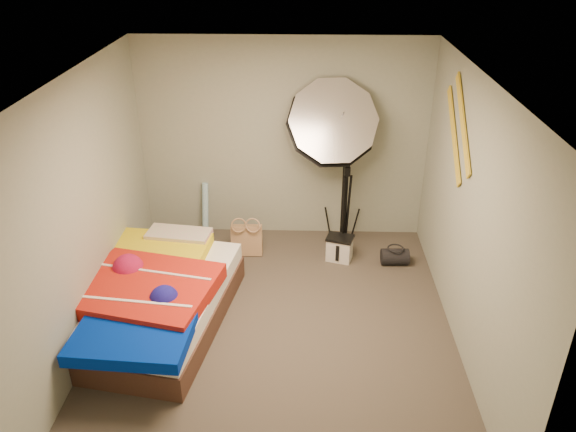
{
  "coord_description": "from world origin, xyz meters",
  "views": [
    {
      "loc": [
        0.26,
        -4.46,
        3.61
      ],
      "look_at": [
        0.1,
        0.6,
        0.95
      ],
      "focal_mm": 35.0,
      "sensor_mm": 36.0,
      "label": 1
    }
  ],
  "objects_px": {
    "camera_case": "(339,249)",
    "tote_bag": "(247,240)",
    "wrapping_roll": "(205,209)",
    "photo_umbrella": "(332,124)",
    "camera_tripod": "(345,206)",
    "bed": "(150,298)",
    "duffel_bag": "(395,257)"
  },
  "relations": [
    {
      "from": "wrapping_roll",
      "to": "bed",
      "type": "distance_m",
      "value": 1.87
    },
    {
      "from": "duffel_bag",
      "to": "camera_tripod",
      "type": "height_order",
      "value": "camera_tripod"
    },
    {
      "from": "bed",
      "to": "camera_tripod",
      "type": "relative_size",
      "value": 1.97
    },
    {
      "from": "photo_umbrella",
      "to": "tote_bag",
      "type": "bearing_deg",
      "value": -166.34
    },
    {
      "from": "duffel_bag",
      "to": "bed",
      "type": "xyz_separation_m",
      "value": [
        -2.6,
        -1.18,
        0.19
      ]
    },
    {
      "from": "tote_bag",
      "to": "wrapping_roll",
      "type": "relative_size",
      "value": 0.54
    },
    {
      "from": "camera_tripod",
      "to": "bed",
      "type": "bearing_deg",
      "value": -145.49
    },
    {
      "from": "camera_case",
      "to": "camera_tripod",
      "type": "bearing_deg",
      "value": 82.07
    },
    {
      "from": "duffel_bag",
      "to": "wrapping_roll",
      "type": "bearing_deg",
      "value": 162.29
    },
    {
      "from": "tote_bag",
      "to": "photo_umbrella",
      "type": "height_order",
      "value": "photo_umbrella"
    },
    {
      "from": "wrapping_roll",
      "to": "bed",
      "type": "xyz_separation_m",
      "value": [
        -0.25,
        -1.85,
        -0.05
      ]
    },
    {
      "from": "photo_umbrella",
      "to": "bed",
      "type": "bearing_deg",
      "value": -138.72
    },
    {
      "from": "tote_bag",
      "to": "camera_tripod",
      "type": "xyz_separation_m",
      "value": [
        1.18,
        0.02,
        0.48
      ]
    },
    {
      "from": "wrapping_roll",
      "to": "duffel_bag",
      "type": "height_order",
      "value": "wrapping_roll"
    },
    {
      "from": "camera_case",
      "to": "camera_tripod",
      "type": "relative_size",
      "value": 0.25
    },
    {
      "from": "tote_bag",
      "to": "duffel_bag",
      "type": "bearing_deg",
      "value": -7.0
    },
    {
      "from": "camera_tripod",
      "to": "tote_bag",
      "type": "bearing_deg",
      "value": -179.08
    },
    {
      "from": "camera_case",
      "to": "camera_tripod",
      "type": "xyz_separation_m",
      "value": [
        0.05,
        0.12,
        0.52
      ]
    },
    {
      "from": "bed",
      "to": "camera_case",
      "type": "bearing_deg",
      "value": 32.83
    },
    {
      "from": "camera_case",
      "to": "bed",
      "type": "height_order",
      "value": "bed"
    },
    {
      "from": "tote_bag",
      "to": "bed",
      "type": "bearing_deg",
      "value": -122.51
    },
    {
      "from": "wrapping_roll",
      "to": "photo_umbrella",
      "type": "xyz_separation_m",
      "value": [
        1.57,
        -0.25,
        1.24
      ]
    },
    {
      "from": "wrapping_roll",
      "to": "photo_umbrella",
      "type": "relative_size",
      "value": 0.31
    },
    {
      "from": "tote_bag",
      "to": "camera_tripod",
      "type": "relative_size",
      "value": 0.32
    },
    {
      "from": "photo_umbrella",
      "to": "camera_tripod",
      "type": "bearing_deg",
      "value": -50.97
    },
    {
      "from": "camera_case",
      "to": "tote_bag",
      "type": "bearing_deg",
      "value": -168.77
    },
    {
      "from": "duffel_bag",
      "to": "camera_tripod",
      "type": "distance_m",
      "value": 0.85
    },
    {
      "from": "wrapping_roll",
      "to": "camera_case",
      "type": "relative_size",
      "value": 2.42
    },
    {
      "from": "bed",
      "to": "photo_umbrella",
      "type": "bearing_deg",
      "value": 41.28
    },
    {
      "from": "camera_tripod",
      "to": "duffel_bag",
      "type": "bearing_deg",
      "value": -18.48
    },
    {
      "from": "bed",
      "to": "photo_umbrella",
      "type": "relative_size",
      "value": 1.03
    },
    {
      "from": "bed",
      "to": "photo_umbrella",
      "type": "xyz_separation_m",
      "value": [
        1.82,
        1.6,
        1.29
      ]
    }
  ]
}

